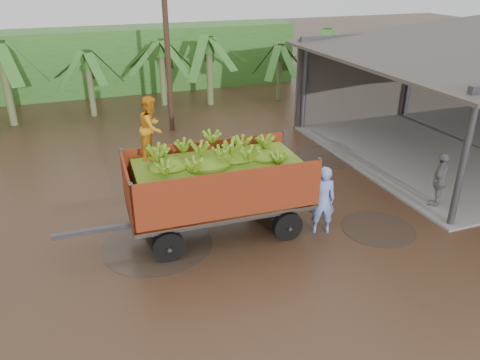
% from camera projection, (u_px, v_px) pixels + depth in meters
% --- Properties ---
extents(ground, '(100.00, 100.00, 0.00)m').
position_uv_depth(ground, '(235.00, 200.00, 15.06)').
color(ground, black).
rests_on(ground, ground).
extents(hedge_north, '(22.00, 3.00, 3.60)m').
position_uv_depth(hedge_north, '(111.00, 60.00, 27.33)').
color(hedge_north, '#2D661E').
rests_on(hedge_north, ground).
extents(banana_trailer, '(6.92, 2.56, 3.93)m').
position_uv_depth(banana_trailer, '(217.00, 182.00, 12.72)').
color(banana_trailer, '#BF3D1B').
rests_on(banana_trailer, ground).
extents(man_blue, '(0.83, 0.67, 2.00)m').
position_uv_depth(man_blue, '(322.00, 200.00, 12.86)').
color(man_blue, '#7A93DF').
rests_on(man_blue, ground).
extents(man_grey, '(1.11, 1.00, 1.82)m').
position_uv_depth(man_grey, '(440.00, 180.00, 14.24)').
color(man_grey, slate).
rests_on(man_grey, ground).
extents(utility_pole, '(1.20, 0.24, 7.89)m').
position_uv_depth(utility_pole, '(167.00, 40.00, 19.74)').
color(utility_pole, '#47301E').
rests_on(utility_pole, ground).
extents(banana_plants, '(25.21, 20.66, 4.34)m').
position_uv_depth(banana_plants, '(52.00, 106.00, 18.52)').
color(banana_plants, '#2D661E').
rests_on(banana_plants, ground).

